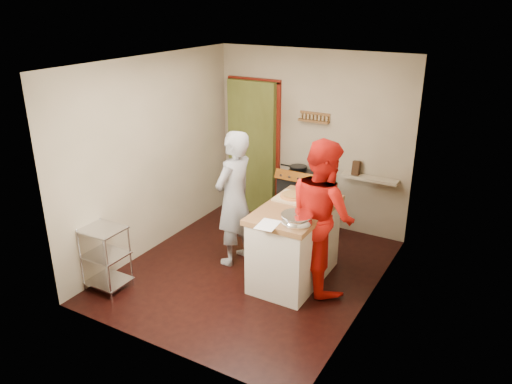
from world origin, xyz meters
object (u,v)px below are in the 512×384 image
at_px(stove, 303,201).
at_px(person_stripe, 234,199).
at_px(wire_shelving, 105,255).
at_px(island, 295,242).
at_px(person_red, 322,215).

distance_m(stove, person_stripe, 1.42).
bearing_deg(wire_shelving, person_stripe, 54.13).
bearing_deg(stove, wire_shelving, -116.85).
height_order(island, person_stripe, person_stripe).
xyz_separation_m(stove, person_stripe, (-0.37, -1.30, 0.43)).
height_order(wire_shelving, island, island).
distance_m(wire_shelving, island, 2.25).
xyz_separation_m(stove, island, (0.51, -1.32, 0.05)).
relative_size(wire_shelving, person_red, 0.44).
bearing_deg(person_red, person_stripe, 39.50).
bearing_deg(person_red, stove, -18.99).
height_order(island, person_red, person_red).
relative_size(stove, island, 0.73).
bearing_deg(stove, island, -69.04).
height_order(person_stripe, person_red, person_red).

